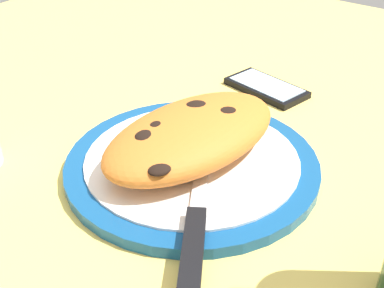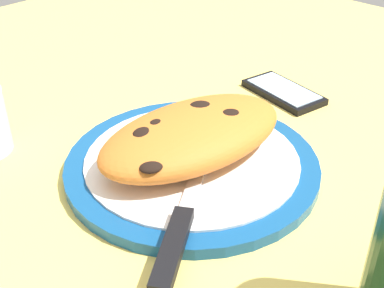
{
  "view_description": "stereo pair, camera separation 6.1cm",
  "coord_description": "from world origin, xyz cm",
  "px_view_note": "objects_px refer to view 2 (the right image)",
  "views": [
    {
      "loc": [
        40.84,
        31.03,
        36.19
      ],
      "look_at": [
        0.0,
        0.0,
        3.7
      ],
      "focal_mm": 48.5,
      "sensor_mm": 36.0,
      "label": 1
    },
    {
      "loc": [
        36.9,
        35.63,
        36.19
      ],
      "look_at": [
        0.0,
        0.0,
        3.7
      ],
      "focal_mm": 48.5,
      "sensor_mm": 36.0,
      "label": 2
    }
  ],
  "objects_px": {
    "plate": "(192,164)",
    "calzone": "(193,135)",
    "smartphone": "(283,92)",
    "knife": "(180,226)",
    "fork": "(154,143)"
  },
  "relations": [
    {
      "from": "knife",
      "to": "calzone",
      "type": "bearing_deg",
      "value": -141.3
    },
    {
      "from": "fork",
      "to": "smartphone",
      "type": "distance_m",
      "value": 0.25
    },
    {
      "from": "smartphone",
      "to": "calzone",
      "type": "bearing_deg",
      "value": 7.65
    },
    {
      "from": "calzone",
      "to": "smartphone",
      "type": "xyz_separation_m",
      "value": [
        -0.23,
        -0.03,
        -0.04
      ]
    },
    {
      "from": "plate",
      "to": "smartphone",
      "type": "bearing_deg",
      "value": -171.15
    },
    {
      "from": "fork",
      "to": "knife",
      "type": "xyz_separation_m",
      "value": [
        0.09,
        0.13,
        0.0
      ]
    },
    {
      "from": "plate",
      "to": "calzone",
      "type": "height_order",
      "value": "calzone"
    },
    {
      "from": "fork",
      "to": "knife",
      "type": "distance_m",
      "value": 0.16
    },
    {
      "from": "plate",
      "to": "smartphone",
      "type": "distance_m",
      "value": 0.24
    },
    {
      "from": "calzone",
      "to": "knife",
      "type": "relative_size",
      "value": 1.2
    },
    {
      "from": "plate",
      "to": "calzone",
      "type": "xyz_separation_m",
      "value": [
        -0.01,
        -0.01,
        0.04
      ]
    },
    {
      "from": "plate",
      "to": "knife",
      "type": "xyz_separation_m",
      "value": [
        0.1,
        0.08,
        0.01
      ]
    },
    {
      "from": "plate",
      "to": "calzone",
      "type": "distance_m",
      "value": 0.04
    },
    {
      "from": "smartphone",
      "to": "knife",
      "type": "bearing_deg",
      "value": 19.01
    },
    {
      "from": "calzone",
      "to": "fork",
      "type": "xyz_separation_m",
      "value": [
        0.02,
        -0.05,
        -0.02
      ]
    }
  ]
}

